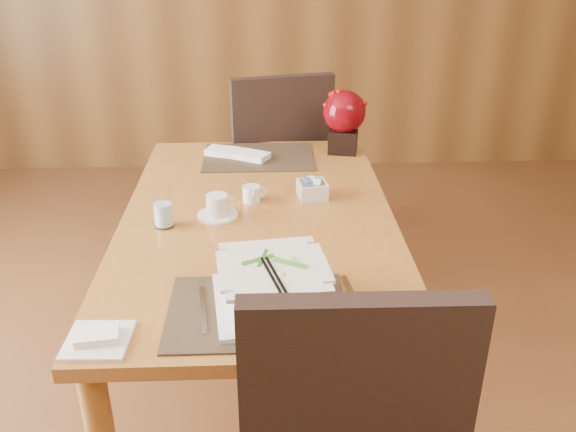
{
  "coord_description": "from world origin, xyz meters",
  "views": [
    {
      "loc": [
        0.03,
        -1.22,
        1.64
      ],
      "look_at": [
        0.09,
        0.35,
        0.87
      ],
      "focal_mm": 38.0,
      "sensor_mm": 36.0,
      "label": 1
    }
  ],
  "objects_px": {
    "coffee_cup": "(217,208)",
    "bread_plate": "(98,340)",
    "far_chair": "(276,164)",
    "berry_decor": "(344,117)",
    "soup_setting": "(273,286)",
    "dining_table": "(259,242)",
    "creamer_jug": "(252,194)",
    "water_glass": "(163,205)",
    "sugar_caddy": "(312,190)"
  },
  "relations": [
    {
      "from": "coffee_cup",
      "to": "bread_plate",
      "type": "height_order",
      "value": "coffee_cup"
    },
    {
      "from": "coffee_cup",
      "to": "far_chair",
      "type": "xyz_separation_m",
      "value": [
        0.21,
        0.91,
        -0.2
      ]
    },
    {
      "from": "berry_decor",
      "to": "far_chair",
      "type": "bearing_deg",
      "value": 132.89
    },
    {
      "from": "soup_setting",
      "to": "bread_plate",
      "type": "bearing_deg",
      "value": -169.06
    },
    {
      "from": "dining_table",
      "to": "far_chair",
      "type": "height_order",
      "value": "far_chair"
    },
    {
      "from": "berry_decor",
      "to": "creamer_jug",
      "type": "bearing_deg",
      "value": -127.38
    },
    {
      "from": "soup_setting",
      "to": "bread_plate",
      "type": "xyz_separation_m",
      "value": [
        -0.41,
        -0.13,
        -0.05
      ]
    },
    {
      "from": "coffee_cup",
      "to": "berry_decor",
      "type": "bearing_deg",
      "value": 51.24
    },
    {
      "from": "soup_setting",
      "to": "berry_decor",
      "type": "bearing_deg",
      "value": 67.27
    },
    {
      "from": "dining_table",
      "to": "creamer_jug",
      "type": "xyz_separation_m",
      "value": [
        -0.02,
        0.12,
        0.13
      ]
    },
    {
      "from": "bread_plate",
      "to": "coffee_cup",
      "type": "bearing_deg",
      "value": 70.25
    },
    {
      "from": "dining_table",
      "to": "water_glass",
      "type": "relative_size",
      "value": 10.25
    },
    {
      "from": "berry_decor",
      "to": "coffee_cup",
      "type": "bearing_deg",
      "value": -128.76
    },
    {
      "from": "soup_setting",
      "to": "coffee_cup",
      "type": "xyz_separation_m",
      "value": [
        -0.17,
        0.52,
        -0.03
      ]
    },
    {
      "from": "dining_table",
      "to": "far_chair",
      "type": "relative_size",
      "value": 1.45
    },
    {
      "from": "sugar_caddy",
      "to": "far_chair",
      "type": "bearing_deg",
      "value": 98.19
    },
    {
      "from": "soup_setting",
      "to": "far_chair",
      "type": "bearing_deg",
      "value": 81.25
    },
    {
      "from": "soup_setting",
      "to": "coffee_cup",
      "type": "relative_size",
      "value": 2.42
    },
    {
      "from": "water_glass",
      "to": "berry_decor",
      "type": "relative_size",
      "value": 0.56
    },
    {
      "from": "far_chair",
      "to": "water_glass",
      "type": "bearing_deg",
      "value": 55.5
    },
    {
      "from": "berry_decor",
      "to": "dining_table",
      "type": "bearing_deg",
      "value": -120.22
    },
    {
      "from": "dining_table",
      "to": "bread_plate",
      "type": "relative_size",
      "value": 10.18
    },
    {
      "from": "dining_table",
      "to": "bread_plate",
      "type": "height_order",
      "value": "bread_plate"
    },
    {
      "from": "sugar_caddy",
      "to": "far_chair",
      "type": "height_order",
      "value": "far_chair"
    },
    {
      "from": "coffee_cup",
      "to": "sugar_caddy",
      "type": "distance_m",
      "value": 0.35
    },
    {
      "from": "far_chair",
      "to": "creamer_jug",
      "type": "bearing_deg",
      "value": 69.5
    },
    {
      "from": "bread_plate",
      "to": "water_glass",
      "type": "bearing_deg",
      "value": 83.3
    },
    {
      "from": "bread_plate",
      "to": "far_chair",
      "type": "relative_size",
      "value": 0.14
    },
    {
      "from": "dining_table",
      "to": "creamer_jug",
      "type": "relative_size",
      "value": 18.81
    },
    {
      "from": "sugar_caddy",
      "to": "far_chair",
      "type": "xyz_separation_m",
      "value": [
        -0.11,
        0.77,
        -0.2
      ]
    },
    {
      "from": "berry_decor",
      "to": "far_chair",
      "type": "relative_size",
      "value": 0.25
    },
    {
      "from": "soup_setting",
      "to": "far_chair",
      "type": "distance_m",
      "value": 1.45
    },
    {
      "from": "soup_setting",
      "to": "bread_plate",
      "type": "relative_size",
      "value": 2.22
    },
    {
      "from": "bread_plate",
      "to": "far_chair",
      "type": "xyz_separation_m",
      "value": [
        0.45,
        1.57,
        -0.17
      ]
    },
    {
      "from": "soup_setting",
      "to": "water_glass",
      "type": "distance_m",
      "value": 0.57
    },
    {
      "from": "soup_setting",
      "to": "creamer_jug",
      "type": "bearing_deg",
      "value": 88.53
    },
    {
      "from": "soup_setting",
      "to": "water_glass",
      "type": "bearing_deg",
      "value": 119.36
    },
    {
      "from": "dining_table",
      "to": "bread_plate",
      "type": "bearing_deg",
      "value": -119.42
    },
    {
      "from": "soup_setting",
      "to": "water_glass",
      "type": "relative_size",
      "value": 2.24
    },
    {
      "from": "soup_setting",
      "to": "bread_plate",
      "type": "distance_m",
      "value": 0.44
    },
    {
      "from": "creamer_jug",
      "to": "far_chair",
      "type": "relative_size",
      "value": 0.08
    },
    {
      "from": "soup_setting",
      "to": "berry_decor",
      "type": "height_order",
      "value": "berry_decor"
    },
    {
      "from": "dining_table",
      "to": "bread_plate",
      "type": "distance_m",
      "value": 0.76
    },
    {
      "from": "soup_setting",
      "to": "coffee_cup",
      "type": "bearing_deg",
      "value": 101.31
    },
    {
      "from": "coffee_cup",
      "to": "far_chair",
      "type": "bearing_deg",
      "value": 76.73
    },
    {
      "from": "dining_table",
      "to": "berry_decor",
      "type": "relative_size",
      "value": 5.74
    },
    {
      "from": "coffee_cup",
      "to": "bread_plate",
      "type": "relative_size",
      "value": 0.92
    },
    {
      "from": "coffee_cup",
      "to": "berry_decor",
      "type": "distance_m",
      "value": 0.79
    },
    {
      "from": "dining_table",
      "to": "soup_setting",
      "type": "distance_m",
      "value": 0.55
    },
    {
      "from": "dining_table",
      "to": "water_glass",
      "type": "xyz_separation_m",
      "value": [
        -0.3,
        -0.06,
        0.17
      ]
    }
  ]
}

